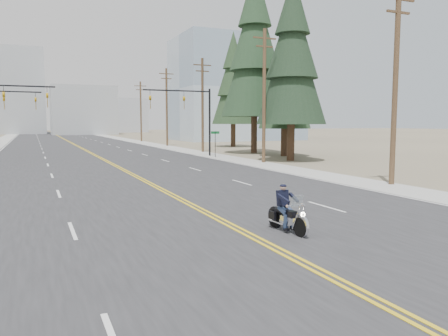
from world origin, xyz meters
TOP-DOWN VIEW (x-y plane):
  - ground_plane at (0.00, 0.00)m, footprint 400.00×400.00m
  - road at (0.00, 70.00)m, footprint 20.00×200.00m
  - sidewalk_right at (11.50, 70.00)m, footprint 3.00×200.00m
  - traffic_mast_right at (8.98, 32.00)m, footprint 7.10×0.26m
  - street_sign at (10.80, 30.00)m, footprint 0.90×0.06m
  - utility_pole_a at (12.50, 8.00)m, footprint 2.20×0.30m
  - utility_pole_b at (12.50, 23.00)m, footprint 2.20×0.30m
  - utility_pole_c at (12.50, 38.00)m, footprint 2.20×0.30m
  - utility_pole_d at (12.50, 53.00)m, footprint 2.20×0.30m
  - utility_pole_e at (12.50, 70.00)m, footprint 2.20×0.30m
  - glass_building at (32.00, 70.00)m, footprint 24.00×16.00m
  - haze_bldg_b at (8.00, 125.00)m, footprint 18.00×14.00m
  - haze_bldg_c at (40.00, 110.00)m, footprint 16.00×12.00m
  - haze_bldg_d at (-12.00, 140.00)m, footprint 20.00×15.00m
  - haze_bldg_e at (25.00, 150.00)m, footprint 14.00×14.00m
  - motorcyclist at (1.32, 1.12)m, footprint 0.96×2.01m
  - conifer_near at (15.72, 23.71)m, footprint 6.34×6.34m
  - conifer_mid at (18.06, 28.65)m, footprint 5.43×5.43m
  - conifer_tall at (17.34, 34.10)m, footprint 7.56×7.56m
  - conifer_far at (20.74, 47.14)m, footprint 6.15×6.15m

SIDE VIEW (x-z plane):
  - ground_plane at x=0.00m, z-range 0.00..0.00m
  - road at x=0.00m, z-range 0.00..0.01m
  - sidewalk_right at x=11.50m, z-range 0.00..0.01m
  - motorcyclist at x=1.32m, z-range 0.00..1.53m
  - street_sign at x=10.80m, z-range 0.49..3.12m
  - traffic_mast_right at x=8.98m, z-range 1.44..8.44m
  - utility_pole_a at x=12.50m, z-range 0.23..11.23m
  - utility_pole_c at x=12.50m, z-range 0.23..11.23m
  - utility_pole_e at x=12.50m, z-range 0.23..11.23m
  - utility_pole_b at x=12.50m, z-range 0.23..11.73m
  - utility_pole_d at x=12.50m, z-range 0.23..11.73m
  - haze_bldg_e at x=25.00m, z-range 0.00..12.00m
  - haze_bldg_b at x=8.00m, z-range 0.00..14.00m
  - conifer_mid at x=18.06m, z-range 1.07..15.55m
  - haze_bldg_c at x=40.00m, z-range 0.00..18.00m
  - conifer_far at x=20.74m, z-range 1.21..17.68m
  - conifer_near at x=15.72m, z-range 1.25..18.04m
  - glass_building at x=32.00m, z-range 0.00..20.00m
  - conifer_tall at x=17.34m, z-range 1.56..22.57m
  - haze_bldg_d at x=-12.00m, z-range 0.00..26.00m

